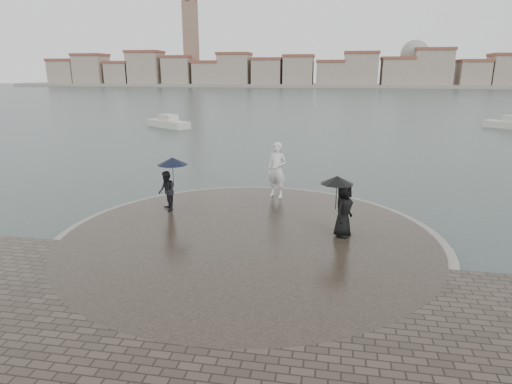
# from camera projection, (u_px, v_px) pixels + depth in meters

# --- Properties ---
(ground) EXTENTS (400.00, 400.00, 0.00)m
(ground) POSITION_uv_depth(u_px,v_px,m) (221.00, 299.00, 10.63)
(ground) COLOR #2B3835
(ground) RESTS_ON ground
(kerb_ring) EXTENTS (12.50, 12.50, 0.32)m
(kerb_ring) POSITION_uv_depth(u_px,v_px,m) (249.00, 241.00, 13.90)
(kerb_ring) COLOR gray
(kerb_ring) RESTS_ON ground
(quay_tip) EXTENTS (11.90, 11.90, 0.36)m
(quay_tip) POSITION_uv_depth(u_px,v_px,m) (249.00, 240.00, 13.89)
(quay_tip) COLOR #2D261E
(quay_tip) RESTS_ON ground
(statue) EXTENTS (0.98, 0.80, 2.31)m
(statue) POSITION_uv_depth(u_px,v_px,m) (277.00, 170.00, 17.83)
(statue) COLOR silver
(statue) RESTS_ON quay_tip
(visitor_left) EXTENTS (1.27, 1.15, 2.04)m
(visitor_left) POSITION_uv_depth(u_px,v_px,m) (169.00, 180.00, 16.04)
(visitor_left) COLOR black
(visitor_left) RESTS_ON quay_tip
(visitor_right) EXTENTS (1.21, 1.14, 1.95)m
(visitor_right) POSITION_uv_depth(u_px,v_px,m) (342.00, 202.00, 13.52)
(visitor_right) COLOR black
(visitor_right) RESTS_ON quay_tip
(far_skyline) EXTENTS (260.00, 20.00, 37.00)m
(far_skyline) POSITION_uv_depth(u_px,v_px,m) (314.00, 72.00, 162.44)
(far_skyline) COLOR gray
(far_skyline) RESTS_ON ground
(boats) EXTENTS (39.91, 9.54, 1.50)m
(boats) POSITION_uv_depth(u_px,v_px,m) (339.00, 124.00, 43.34)
(boats) COLOR beige
(boats) RESTS_ON ground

